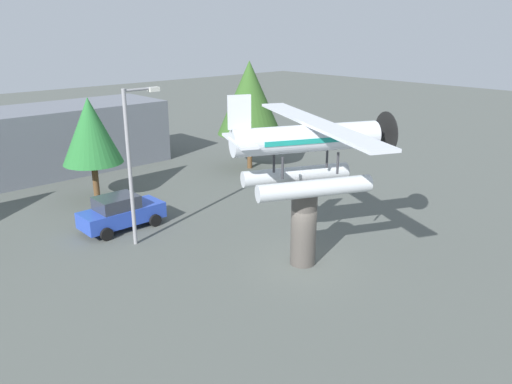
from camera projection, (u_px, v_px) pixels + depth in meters
ground_plane at (302, 263)px, 22.07m from camera, size 140.00×140.00×0.00m
display_pedestal at (304, 227)px, 21.54m from camera, size 1.10×1.10×3.39m
floatplane_monument at (309, 150)px, 20.53m from camera, size 7.16×9.91×4.00m
car_mid_blue at (121, 212)px, 25.59m from camera, size 4.20×2.02×1.76m
streetlight_primary at (133, 156)px, 22.85m from camera, size 1.84×0.28×7.28m
storefront_building at (53, 139)px, 35.50m from camera, size 15.53×5.79×4.53m
tree_east at (91, 131)px, 28.97m from camera, size 3.44×3.44×6.05m
tree_center_back at (249, 98)px, 35.27m from camera, size 4.57×4.57×7.62m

